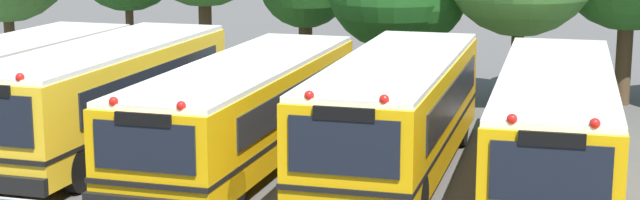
{
  "coord_description": "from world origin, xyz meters",
  "views": [
    {
      "loc": [
        7.82,
        -20.94,
        6.05
      ],
      "look_at": [
        1.8,
        0.0,
        1.6
      ],
      "focal_mm": 54.46,
      "sensor_mm": 36.0,
      "label": 1
    }
  ],
  "objects_px": {
    "school_bus_1": "(104,94)",
    "school_bus_4": "(555,124)",
    "school_bus_2": "(245,108)",
    "school_bus_3": "(396,112)"
  },
  "relations": [
    {
      "from": "school_bus_1",
      "to": "school_bus_3",
      "type": "relative_size",
      "value": 0.97
    },
    {
      "from": "school_bus_1",
      "to": "school_bus_2",
      "type": "relative_size",
      "value": 0.9
    },
    {
      "from": "school_bus_1",
      "to": "school_bus_4",
      "type": "relative_size",
      "value": 0.89
    },
    {
      "from": "school_bus_2",
      "to": "school_bus_3",
      "type": "height_order",
      "value": "school_bus_3"
    },
    {
      "from": "school_bus_1",
      "to": "school_bus_3",
      "type": "bearing_deg",
      "value": -179.35
    },
    {
      "from": "school_bus_4",
      "to": "school_bus_1",
      "type": "bearing_deg",
      "value": -2.41
    },
    {
      "from": "school_bus_1",
      "to": "school_bus_4",
      "type": "bearing_deg",
      "value": -179.95
    },
    {
      "from": "school_bus_1",
      "to": "school_bus_3",
      "type": "xyz_separation_m",
      "value": [
        7.24,
        -0.01,
        0.0
      ]
    },
    {
      "from": "school_bus_3",
      "to": "school_bus_4",
      "type": "bearing_deg",
      "value": 177.43
    },
    {
      "from": "school_bus_2",
      "to": "school_bus_4",
      "type": "bearing_deg",
      "value": 179.82
    }
  ]
}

